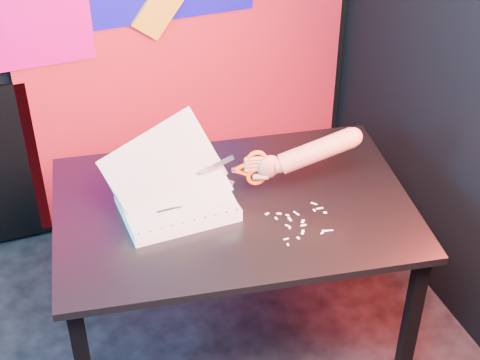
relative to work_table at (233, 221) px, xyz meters
name	(u,v)px	position (x,y,z in m)	size (l,w,h in m)	color
room	(102,167)	(-0.52, -0.47, 0.68)	(3.01, 3.01, 2.71)	#28292C
backdrop	(58,60)	(-0.46, 1.00, 0.28)	(2.88, 0.05, 2.08)	red
work_table	(233,221)	(0.00, 0.00, 0.00)	(1.44, 1.07, 0.75)	black
printout_stack	(176,203)	(-0.21, 0.04, 0.11)	(0.47, 0.31, 0.37)	white
scissors	(252,168)	(0.08, 0.02, 0.21)	(0.26, 0.06, 0.15)	silver
hand_forearm	(309,153)	(0.29, -0.02, 0.25)	(0.43, 0.13, 0.18)	#BB6D55
paper_clippings	(301,222)	(0.19, -0.18, 0.08)	(0.22, 0.20, 0.00)	white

